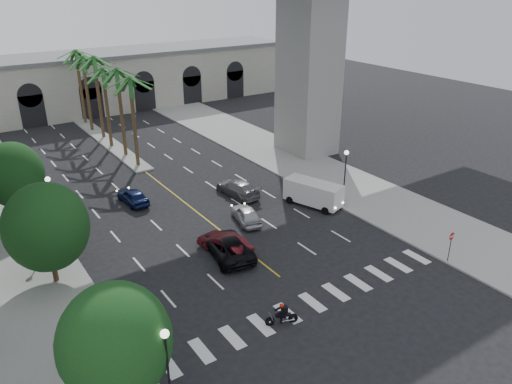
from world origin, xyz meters
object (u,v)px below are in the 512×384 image
lamp_post_left_near (168,369)px  traffic_signal_near (149,348)px  car_c (228,246)px  pedestrian_a (97,330)px  car_b (225,244)px  car_a (246,214)px  car_e (133,196)px  do_not_enter_sign (451,241)px  motorcycle_rider (283,315)px  cargo_van (314,193)px  lamp_post_left_far (52,203)px  traffic_signal_far (121,306)px  lamp_post_right (345,173)px  car_d (238,188)px

lamp_post_left_near → traffic_signal_near: 2.60m
car_c → pedestrian_a: (-11.09, -4.41, 0.32)m
car_b → car_a: bearing=-153.7°
car_e → do_not_enter_sign: 27.11m
motorcycle_rider → car_e: motorcycle_rider is taller
pedestrian_a → do_not_enter_sign: bearing=-35.3°
cargo_van → lamp_post_left_far: bearing=144.1°
car_a → car_c: bearing=57.3°
lamp_post_left_near → pedestrian_a: (-1.19, 7.06, -2.11)m
lamp_post_left_far → pedestrian_a: bearing=-94.9°
traffic_signal_far → do_not_enter_sign: 23.02m
motorcycle_rider → cargo_van: (12.27, 11.87, 0.59)m
lamp_post_left_near → traffic_signal_far: bearing=89.1°
lamp_post_left_near → lamp_post_right: size_ratio=1.00×
motorcycle_rider → lamp_post_left_near: bearing=-140.3°
lamp_post_left_far → traffic_signal_near: (0.10, -18.50, -0.71)m
car_a → car_c: car_c is taller
car_c → lamp_post_left_near: bearing=59.0°
car_b → car_c: car_c is taller
lamp_post_right → cargo_van: 3.30m
car_c → do_not_enter_sign: do_not_enter_sign is taller
car_e → cargo_van: (13.36, -9.44, 0.55)m
car_a → lamp_post_left_near: bearing=61.6°
lamp_post_left_far → lamp_post_right: size_ratio=1.00×
lamp_post_left_far → car_e: (7.45, 3.18, -2.52)m
car_a → car_b: car_b is taller
lamp_post_right → do_not_enter_sign: bearing=-91.0°
traffic_signal_near → pedestrian_a: traffic_signal_near is taller
lamp_post_left_near → car_e: 25.43m
lamp_post_left_far → pedestrian_a: size_ratio=2.79×
traffic_signal_far → do_not_enter_sign: traffic_signal_far is taller
pedestrian_a → car_e: bearing=40.5°
lamp_post_left_far → lamp_post_right: (22.80, -8.00, 0.00)m
traffic_signal_near → do_not_enter_sign: 22.54m
car_a → cargo_van: 6.86m
car_a → car_e: size_ratio=1.01×
lamp_post_right → car_a: lamp_post_right is taller
car_b → do_not_enter_sign: (12.71, -10.17, 1.03)m
pedestrian_a → cargo_van: bearing=-3.5°
car_d → do_not_enter_sign: 19.75m
lamp_post_left_near → car_d: (16.32, 20.43, -2.48)m
car_b → car_c: size_ratio=0.82×
traffic_signal_far → car_a: bearing=32.4°
motorcycle_rider → car_d: bearing=87.2°
car_d → cargo_van: size_ratio=0.92×
traffic_signal_far → cargo_van: size_ratio=0.65×
traffic_signal_far → motorcycle_rider: size_ratio=1.89×
car_a → do_not_enter_sign: size_ratio=1.68×
cargo_van → car_c: bearing=177.5°
car_d → car_a: bearing=61.1°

